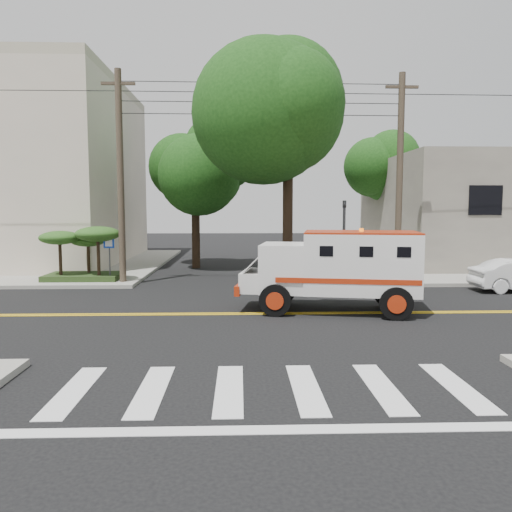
{
  "coord_description": "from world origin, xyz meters",
  "views": [
    {
      "loc": [
        -0.6,
        -15.3,
        3.29
      ],
      "look_at": [
        -0.03,
        2.17,
        1.6
      ],
      "focal_mm": 35.0,
      "sensor_mm": 36.0,
      "label": 1
    }
  ],
  "objects": [
    {
      "name": "tree_left",
      "position": [
        -2.68,
        11.79,
        5.73
      ],
      "size": [
        4.48,
        4.2,
        7.7
      ],
      "color": "black",
      "rests_on": "ground"
    },
    {
      "name": "ground",
      "position": [
        0.0,
        0.0,
        0.0
      ],
      "size": [
        100.0,
        100.0,
        0.0
      ],
      "primitive_type": "plane",
      "color": "black",
      "rests_on": "ground"
    },
    {
      "name": "pedestrian_b",
      "position": [
        6.48,
        6.65,
        1.06
      ],
      "size": [
        0.92,
        0.73,
        1.82
      ],
      "primitive_type": "imported",
      "rotation": [
        0.0,
        0.0,
        3.18
      ],
      "color": "gray",
      "rests_on": "sidewalk_ne"
    },
    {
      "name": "traffic_signal",
      "position": [
        3.8,
        5.6,
        2.23
      ],
      "size": [
        0.15,
        0.18,
        3.6
      ],
      "color": "#3F3F42",
      "rests_on": "ground"
    },
    {
      "name": "sidewalk_ne",
      "position": [
        13.5,
        13.5,
        0.07
      ],
      "size": [
        17.0,
        17.0,
        0.15
      ],
      "primitive_type": "cube",
      "color": "gray",
      "rests_on": "ground"
    },
    {
      "name": "tree_right",
      "position": [
        8.84,
        15.77,
        6.09
      ],
      "size": [
        4.8,
        4.5,
        8.2
      ],
      "color": "black",
      "rests_on": "ground"
    },
    {
      "name": "sidewalk_nw",
      "position": [
        -13.5,
        13.5,
        0.07
      ],
      "size": [
        17.0,
        17.0,
        0.15
      ],
      "primitive_type": "cube",
      "color": "gray",
      "rests_on": "ground"
    },
    {
      "name": "accessibility_sign",
      "position": [
        -6.2,
        6.17,
        1.37
      ],
      "size": [
        0.45,
        0.1,
        2.02
      ],
      "color": "#3F3F42",
      "rests_on": "ground"
    },
    {
      "name": "palm_planter",
      "position": [
        -7.44,
        6.62,
        1.65
      ],
      "size": [
        3.52,
        2.63,
        2.36
      ],
      "color": "#1E3314",
      "rests_on": "sidewalk_nw"
    },
    {
      "name": "utility_pole_right",
      "position": [
        6.3,
        6.2,
        4.5
      ],
      "size": [
        0.28,
        0.28,
        9.0
      ],
      "primitive_type": "cylinder",
      "color": "#382D23",
      "rests_on": "ground"
    },
    {
      "name": "pedestrian_a",
      "position": [
        6.25,
        5.75,
        1.04
      ],
      "size": [
        0.7,
        0.5,
        1.77
      ],
      "primitive_type": "imported",
      "rotation": [
        0.0,
        0.0,
        3.27
      ],
      "color": "gray",
      "rests_on": "sidewalk_ne"
    },
    {
      "name": "utility_pole_left",
      "position": [
        -5.6,
        6.0,
        4.5
      ],
      "size": [
        0.28,
        0.28,
        9.0
      ],
      "primitive_type": "cylinder",
      "color": "#382D23",
      "rests_on": "ground"
    },
    {
      "name": "building_right",
      "position": [
        15.0,
        14.0,
        3.15
      ],
      "size": [
        14.0,
        12.0,
        6.0
      ],
      "primitive_type": "cube",
      "color": "slate",
      "rests_on": "sidewalk_ne"
    },
    {
      "name": "armored_truck",
      "position": [
        2.49,
        0.29,
        1.45
      ],
      "size": [
        5.89,
        3.07,
        2.56
      ],
      "rotation": [
        0.0,
        0.0,
        -0.18
      ],
      "color": "silver",
      "rests_on": "ground"
    },
    {
      "name": "tree_main",
      "position": [
        1.94,
        6.21,
        7.2
      ],
      "size": [
        6.08,
        5.7,
        9.85
      ],
      "color": "black",
      "rests_on": "ground"
    }
  ]
}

